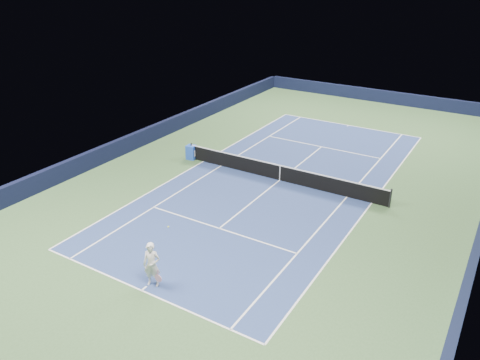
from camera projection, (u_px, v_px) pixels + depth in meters
The scene contains 18 objects.
ground at pixel (280, 180), 27.44m from camera, with size 40.00×40.00×0.00m, color #36562F.
wall_far at pixel (379, 96), 42.53m from camera, with size 22.00×0.35×1.10m, color #101532.
wall_left at pixel (140, 139), 32.31m from camera, with size 0.35×40.00×1.10m, color black.
court_surface at pixel (280, 180), 27.44m from camera, with size 10.97×23.77×0.01m, color navy.
baseline_far at pixel (349, 125), 36.62m from camera, with size 10.97×0.08×0.00m, color white.
baseline_near at pixel (141, 290), 18.25m from camera, with size 10.97×0.08×0.00m, color white.
sideline_doubles_right at pixel (372, 203), 24.85m from camera, with size 0.08×23.77×0.00m, color white.
sideline_doubles_left at pixel (203, 161), 30.02m from camera, with size 0.08×23.77×0.00m, color white.
sideline_singles_right at pixel (347, 197), 25.50m from camera, with size 0.08×23.77×0.00m, color white.
sideline_singles_left at pixel (221, 166), 29.37m from camera, with size 0.08×23.77×0.00m, color white.
service_line_far at pixel (322, 147), 32.38m from camera, with size 8.23×0.08×0.00m, color white.
service_line_near at pixel (219, 228), 22.49m from camera, with size 8.23×0.08×0.00m, color white.
center_service_line at pixel (280, 180), 27.44m from camera, with size 0.08×12.80×0.00m, color white.
center_mark_far at pixel (348, 126), 36.51m from camera, with size 0.08×0.30×0.00m, color white.
center_mark_near at pixel (144, 288), 18.36m from camera, with size 0.08×0.30×0.00m, color white.
tennis_net at pixel (280, 172), 27.22m from camera, with size 12.90×0.10×1.07m.
sponsor_cube at pixel (191, 152), 30.22m from camera, with size 0.63×0.59×0.93m.
tennis_player at pixel (152, 265), 18.19m from camera, with size 0.89×1.37×2.21m.
Camera 1 is at (10.94, -22.42, 11.66)m, focal length 35.00 mm.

